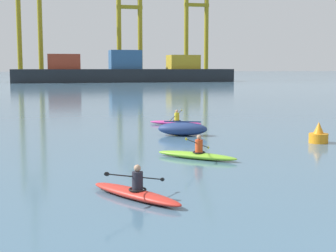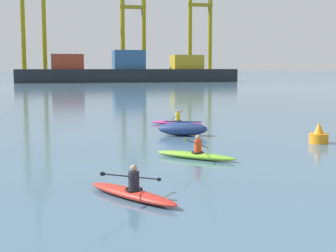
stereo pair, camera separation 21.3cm
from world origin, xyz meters
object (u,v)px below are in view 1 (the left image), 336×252
kayak_lime (197,154)px  container_barge (125,72)px  gantry_crane_east_mid (130,18)px  channel_buoy (319,135)px  kayak_red (135,192)px  capsized_dinghy (183,129)px  kayak_magenta (175,122)px  gantry_crane_east (197,18)px  gantry_crane_west_mid (29,2)px

kayak_lime → container_barge: bearing=83.0°
kayak_lime → gantry_crane_east_mid: bearing=82.2°
channel_buoy → kayak_lime: (-6.79, -2.53, -0.19)m
kayak_red → capsized_dinghy: bearing=68.8°
channel_buoy → kayak_magenta: (-4.78, 8.58, -0.19)m
gantry_crane_east → channel_buoy: 114.73m
gantry_crane_east → kayak_magenta: size_ratio=11.54×
gantry_crane_east_mid → kayak_magenta: size_ratio=11.34×
kayak_magenta → gantry_crane_east_mid: bearing=82.4°
container_barge → gantry_crane_west_mid: gantry_crane_west_mid is taller
capsized_dinghy → kayak_magenta: (0.82, 4.64, -0.18)m
capsized_dinghy → kayak_lime: bearing=-100.4°
capsized_dinghy → kayak_magenta: kayak_magenta is taller
container_barge → gantry_crane_west_mid: bearing=153.6°
gantry_crane_east → channel_buoy: size_ratio=36.07×
kayak_red → kayak_magenta: (5.34, 16.29, 0.00)m
gantry_crane_east → kayak_magenta: (-32.36, -101.52, -16.90)m
kayak_red → gantry_crane_east_mid: bearing=80.8°
kayak_red → gantry_crane_west_mid: bearing=93.3°
gantry_crane_west_mid → kayak_red: 117.40m
kayak_red → kayak_lime: (3.33, 5.17, 0.00)m
container_barge → kayak_red: 105.67m
container_barge → kayak_red: size_ratio=16.55×
capsized_dinghy → kayak_lime: size_ratio=0.97×
gantry_crane_east_mid → channel_buoy: (-7.94, -104.29, -15.70)m
kayak_lime → channel_buoy: bearing=20.4°
kayak_red → kayak_magenta: 17.14m
kayak_magenta → kayak_lime: kayak_lime is taller
gantry_crane_west_mid → gantry_crane_east_mid: size_ratio=1.20×
gantry_crane_east → kayak_lime: gantry_crane_east is taller
gantry_crane_west_mid → gantry_crane_east: size_ratio=1.18×
capsized_dinghy → kayak_red: kayak_red is taller
container_barge → kayak_magenta: container_barge is taller
channel_buoy → kayak_lime: 7.25m
gantry_crane_east_mid → channel_buoy: size_ratio=35.44×
gantry_crane_west_mid → kayak_magenta: bearing=-83.1°
container_barge → capsized_dinghy: 93.52m
gantry_crane_east → capsized_dinghy: gantry_crane_east is taller
kayak_magenta → capsized_dinghy: bearing=-100.0°
capsized_dinghy → kayak_magenta: bearing=80.0°
kayak_red → kayak_magenta: size_ratio=1.02×
gantry_crane_east_mid → kayak_lime: size_ratio=12.17×
container_barge → capsized_dinghy: (-11.05, -92.84, -2.12)m
gantry_crane_east_mid → kayak_magenta: gantry_crane_east_mid is taller
gantry_crane_west_mid → kayak_red: (6.73, -115.56, -19.56)m
kayak_magenta → kayak_lime: bearing=-100.2°
gantry_crane_east → channel_buoy: bearing=-104.1°
channel_buoy → kayak_lime: bearing=-159.6°
channel_buoy → gantry_crane_east: bearing=75.9°
kayak_magenta → kayak_red: bearing=-108.2°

